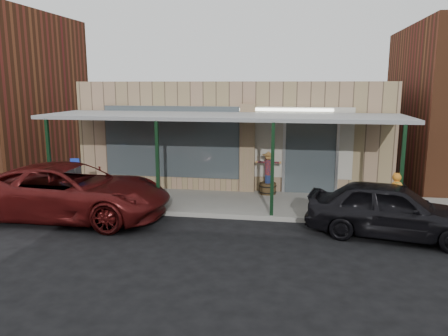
% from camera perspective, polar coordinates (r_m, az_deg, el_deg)
% --- Properties ---
extents(ground, '(120.00, 120.00, 0.00)m').
position_cam_1_polar(ground, '(11.82, -3.31, -9.46)').
color(ground, black).
rests_on(ground, ground).
extents(sidewalk, '(40.00, 3.20, 0.15)m').
position_cam_1_polar(sidewalk, '(15.16, -0.28, -4.51)').
color(sidewalk, gray).
rests_on(sidewalk, ground).
extents(storefront, '(12.00, 6.25, 4.20)m').
position_cam_1_polar(storefront, '(19.23, 2.04, 4.90)').
color(storefront, '#95735B').
rests_on(storefront, ground).
extents(awning, '(12.00, 3.00, 3.04)m').
position_cam_1_polar(awning, '(14.62, -0.32, 6.60)').
color(awning, gray).
rests_on(awning, ground).
extents(block_buildings_near, '(61.00, 8.00, 8.00)m').
position_cam_1_polar(block_buildings_near, '(20.00, 8.26, 9.83)').
color(block_buildings_near, brown).
rests_on(block_buildings_near, ground).
extents(barrel_scarecrow, '(0.95, 0.72, 1.58)m').
position_cam_1_polar(barrel_scarecrow, '(16.00, 5.75, -1.50)').
color(barrel_scarecrow, '#47351C').
rests_on(barrel_scarecrow, sidewalk).
extents(barrel_pumpkin, '(0.70, 0.70, 0.66)m').
position_cam_1_polar(barrel_pumpkin, '(14.97, 17.21, -3.99)').
color(barrel_pumpkin, '#47351C').
rests_on(barrel_pumpkin, sidewalk).
extents(handicap_sign, '(0.29, 0.10, 1.45)m').
position_cam_1_polar(handicap_sign, '(15.88, -18.83, -0.65)').
color(handicap_sign, gray).
rests_on(handicap_sign, sidewalk).
extents(parked_sedan, '(4.74, 2.63, 1.63)m').
position_cam_1_polar(parked_sedan, '(12.73, 20.97, -5.07)').
color(parked_sedan, black).
rests_on(parked_sedan, ground).
extents(car_maroon, '(6.12, 2.84, 1.70)m').
position_cam_1_polar(car_maroon, '(14.30, -19.42, -2.91)').
color(car_maroon, '#4F100F').
rests_on(car_maroon, ground).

